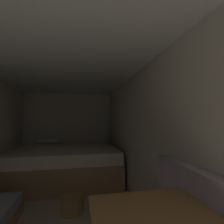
# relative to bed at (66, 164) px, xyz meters

# --- Properties ---
(ground_plane) EXTENTS (6.95, 6.95, 0.00)m
(ground_plane) POSITION_rel_bed_xyz_m (0.00, -1.55, -0.34)
(ground_plane) COLOR #A39984
(wall_back) EXTENTS (2.35, 0.05, 2.00)m
(wall_back) POSITION_rel_bed_xyz_m (0.00, 0.95, 0.66)
(wall_back) COLOR beige
(wall_back) RESTS_ON ground
(wall_right) EXTENTS (0.05, 4.95, 2.00)m
(wall_right) POSITION_rel_bed_xyz_m (1.16, -1.55, 0.66)
(wall_right) COLOR beige
(wall_right) RESTS_ON ground
(ceiling_slab) EXTENTS (2.35, 4.95, 0.05)m
(ceiling_slab) POSITION_rel_bed_xyz_m (0.00, -1.55, 1.69)
(ceiling_slab) COLOR white
(ceiling_slab) RESTS_ON wall_left
(bed) EXTENTS (2.13, 1.76, 0.84)m
(bed) POSITION_rel_bed_xyz_m (0.00, 0.00, 0.00)
(bed) COLOR tan
(bed) RESTS_ON ground
(wicker_basket) EXTENTS (0.30, 0.30, 0.23)m
(wicker_basket) POSITION_rel_bed_xyz_m (0.18, -1.39, -0.22)
(wicker_basket) COLOR olive
(wicker_basket) RESTS_ON ground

